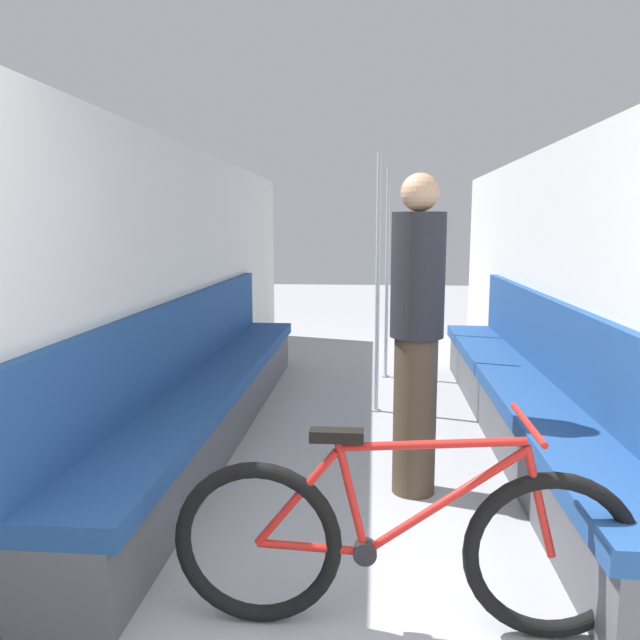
# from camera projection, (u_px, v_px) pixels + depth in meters

# --- Properties ---
(wall_left) EXTENTS (0.10, 9.03, 2.13)m
(wall_left) POSITION_uv_depth(u_px,v_px,m) (160.00, 296.00, 4.22)
(wall_left) COLOR silver
(wall_left) RESTS_ON ground
(wall_right) EXTENTS (0.10, 9.03, 2.13)m
(wall_right) POSITION_uv_depth(u_px,v_px,m) (584.00, 300.00, 3.98)
(wall_right) COLOR silver
(wall_right) RESTS_ON ground
(bench_seat_row_left) EXTENTS (0.50, 4.69, 1.02)m
(bench_seat_row_left) POSITION_uv_depth(u_px,v_px,m) (211.00, 393.00, 4.55)
(bench_seat_row_left) COLOR #4C4C51
(bench_seat_row_left) RESTS_ON ground
(bench_seat_row_right) EXTENTS (0.50, 4.69, 1.02)m
(bench_seat_row_right) POSITION_uv_depth(u_px,v_px,m) (526.00, 400.00, 4.36)
(bench_seat_row_right) COLOR #4C4C51
(bench_seat_row_right) RESTS_ON ground
(bicycle) EXTENTS (1.75, 0.46, 0.84)m
(bicycle) POSITION_uv_depth(u_px,v_px,m) (401.00, 544.00, 2.35)
(bicycle) COLOR black
(bicycle) RESTS_ON ground
(grab_pole_near) EXTENTS (0.08, 0.08, 2.11)m
(grab_pole_near) POSITION_uv_depth(u_px,v_px,m) (387.00, 277.00, 6.23)
(grab_pole_near) COLOR gray
(grab_pole_near) RESTS_ON ground
(grab_pole_far) EXTENTS (0.08, 0.08, 2.11)m
(grab_pole_far) POSITION_uv_depth(u_px,v_px,m) (378.00, 289.00, 5.05)
(grab_pole_far) COLOR gray
(grab_pole_far) RESTS_ON ground
(passenger_standing) EXTENTS (0.30, 0.30, 1.82)m
(passenger_standing) POSITION_uv_depth(u_px,v_px,m) (417.00, 332.00, 3.50)
(passenger_standing) COLOR #473828
(passenger_standing) RESTS_ON ground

